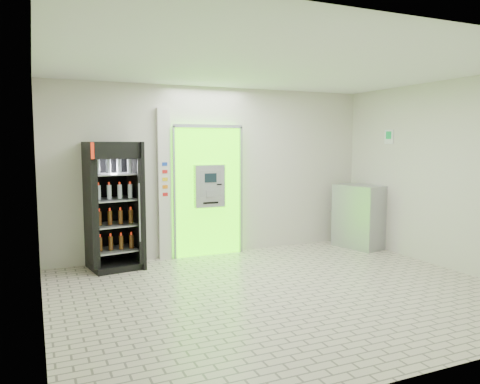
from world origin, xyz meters
TOP-DOWN VIEW (x-y plane):
  - ground at (0.00, 0.00)m, footprint 6.00×6.00m
  - room_shell at (0.00, 0.00)m, footprint 6.00×6.00m
  - atm_assembly at (-0.20, 2.41)m, footprint 1.30×0.24m
  - pillar at (-0.98, 2.45)m, footprint 0.22×0.11m
  - beverage_cooler at (-1.88, 2.16)m, footprint 0.86×0.81m
  - steel_cabinet at (2.69, 1.80)m, footprint 0.81×1.02m
  - exit_sign at (2.99, 1.40)m, footprint 0.02×0.22m

SIDE VIEW (x-z plane):
  - ground at x=0.00m, z-range 0.00..0.00m
  - steel_cabinet at x=2.69m, z-range 0.00..1.21m
  - beverage_cooler at x=-1.88m, z-range -0.04..1.99m
  - atm_assembly at x=-0.20m, z-range 0.01..2.34m
  - pillar at x=-0.98m, z-range 0.00..2.60m
  - room_shell at x=0.00m, z-range -1.16..4.84m
  - exit_sign at x=2.99m, z-range 1.99..2.25m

